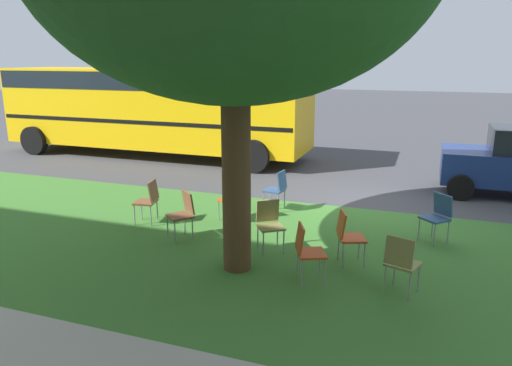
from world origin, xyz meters
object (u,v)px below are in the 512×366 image
(chair_2, at_px, (438,214))
(school_bus, at_px, (153,103))
(chair_4, at_px, (277,187))
(chair_5, at_px, (233,196))
(chair_0, at_px, (307,248))
(chair_1, at_px, (348,233))
(chair_7, at_px, (149,198))
(chair_3, at_px, (269,221))
(chair_6, at_px, (401,260))
(chair_8, at_px, (183,211))

(chair_2, distance_m, school_bus, 10.42)
(chair_4, distance_m, chair_5, 1.13)
(chair_0, distance_m, chair_2, 2.99)
(chair_1, xyz_separation_m, chair_7, (4.06, -0.63, 0.00))
(chair_3, bearing_deg, chair_6, 157.34)
(chair_6, distance_m, chair_7, 5.13)
(chair_4, xyz_separation_m, chair_6, (-2.77, 3.11, 0.00))
(chair_2, xyz_separation_m, chair_5, (3.91, 0.15, 0.00))
(chair_1, height_order, chair_5, same)
(chair_1, distance_m, school_bus, 10.21)
(chair_7, distance_m, school_bus, 7.15)
(chair_4, bearing_deg, chair_7, 37.86)
(chair_0, distance_m, chair_6, 1.34)
(chair_6, bearing_deg, chair_7, -16.16)
(chair_8, relative_size, school_bus, 0.08)
(chair_6, bearing_deg, chair_1, -42.56)
(chair_3, relative_size, chair_7, 1.00)
(chair_3, height_order, chair_8, same)
(chair_3, bearing_deg, chair_2, -152.68)
(chair_0, relative_size, chair_4, 1.00)
(chair_4, distance_m, school_bus, 7.31)
(chair_1, distance_m, chair_5, 2.90)
(chair_0, distance_m, chair_4, 3.45)
(chair_2, bearing_deg, chair_6, 78.14)
(chair_4, xyz_separation_m, chair_7, (2.16, 1.68, 0.00))
(chair_3, distance_m, chair_8, 1.66)
(chair_7, xyz_separation_m, chair_8, (-1.04, 0.50, 0.00))
(chair_4, relative_size, chair_6, 1.00)
(chair_3, height_order, chair_5, same)
(chair_3, xyz_separation_m, school_bus, (6.24, -6.59, 1.24))
(chair_8, bearing_deg, chair_0, 159.56)
(chair_1, bearing_deg, chair_0, 60.75)
(chair_7, distance_m, chair_8, 1.15)
(chair_3, relative_size, chair_4, 1.00)
(school_bus, bearing_deg, chair_4, 142.27)
(chair_3, height_order, school_bus, school_bus)
(chair_1, height_order, chair_4, same)
(chair_4, bearing_deg, chair_0, 114.48)
(chair_7, relative_size, school_bus, 0.08)
(chair_7, height_order, school_bus, school_bus)
(chair_8, xyz_separation_m, school_bus, (4.58, -6.60, 1.24))
(chair_2, height_order, chair_5, same)
(chair_5, distance_m, chair_6, 4.06)
(chair_3, xyz_separation_m, chair_4, (0.54, -2.18, 0.00))
(chair_5, relative_size, chair_6, 1.00)
(chair_3, bearing_deg, chair_7, -10.44)
(chair_1, distance_m, chair_8, 3.02)
(chair_2, distance_m, chair_4, 3.35)
(chair_2, height_order, chair_8, same)
(chair_1, xyz_separation_m, chair_3, (1.36, -0.13, 0.00))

